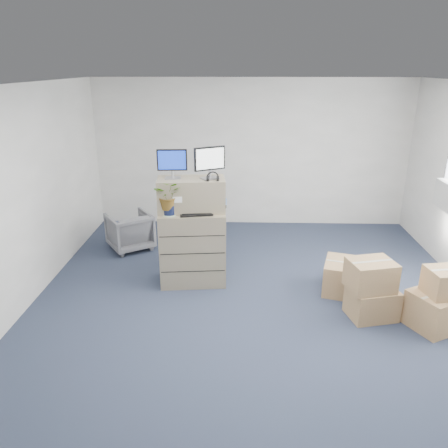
# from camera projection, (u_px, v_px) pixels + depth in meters

# --- Properties ---
(ground) EXTENTS (7.00, 7.00, 0.00)m
(ground) POSITION_uv_depth(u_px,v_px,m) (256.00, 315.00, 5.57)
(ground) COLOR #252C42
(ground) RESTS_ON ground
(wall_back) EXTENTS (6.00, 0.02, 2.80)m
(wall_back) POSITION_uv_depth(u_px,v_px,m) (252.00, 154.00, 8.38)
(wall_back) COLOR beige
(wall_back) RESTS_ON ground
(filing_cabinet_lower) EXTENTS (0.98, 0.66, 1.08)m
(filing_cabinet_lower) POSITION_uv_depth(u_px,v_px,m) (193.00, 247.00, 6.28)
(filing_cabinet_lower) COLOR gray
(filing_cabinet_lower) RESTS_ON ground
(filing_cabinet_upper) EXTENTS (0.97, 0.55, 0.46)m
(filing_cabinet_upper) POSITION_uv_depth(u_px,v_px,m) (191.00, 195.00, 6.06)
(filing_cabinet_upper) COLOR gray
(filing_cabinet_upper) RESTS_ON filing_cabinet_lower
(monitor_left) EXTENTS (0.41, 0.17, 0.40)m
(monitor_left) POSITION_uv_depth(u_px,v_px,m) (172.00, 162.00, 5.90)
(monitor_left) COLOR #99999E
(monitor_left) RESTS_ON filing_cabinet_upper
(monitor_right) EXTENTS (0.41, 0.26, 0.44)m
(monitor_right) POSITION_uv_depth(u_px,v_px,m) (210.00, 161.00, 5.88)
(monitor_right) COLOR #99999E
(monitor_right) RESTS_ON filing_cabinet_upper
(headphones) EXTENTS (0.17, 0.03, 0.16)m
(headphones) POSITION_uv_depth(u_px,v_px,m) (213.00, 177.00, 5.85)
(headphones) COLOR black
(headphones) RESTS_ON filing_cabinet_upper
(keyboard) EXTENTS (0.48, 0.28, 0.02)m
(keyboard) POSITION_uv_depth(u_px,v_px,m) (196.00, 214.00, 5.96)
(keyboard) COLOR black
(keyboard) RESTS_ON filing_cabinet_lower
(mouse) EXTENTS (0.10, 0.07, 0.03)m
(mouse) POSITION_uv_depth(u_px,v_px,m) (215.00, 212.00, 6.03)
(mouse) COLOR silver
(mouse) RESTS_ON filing_cabinet_lower
(water_bottle) EXTENTS (0.08, 0.08, 0.27)m
(water_bottle) POSITION_uv_depth(u_px,v_px,m) (197.00, 201.00, 6.12)
(water_bottle) COLOR #95979D
(water_bottle) RESTS_ON filing_cabinet_lower
(phone_dock) EXTENTS (0.07, 0.06, 0.14)m
(phone_dock) POSITION_uv_depth(u_px,v_px,m) (187.00, 208.00, 6.10)
(phone_dock) COLOR silver
(phone_dock) RESTS_ON filing_cabinet_lower
(external_drive) EXTENTS (0.23, 0.19, 0.06)m
(external_drive) POSITION_uv_depth(u_px,v_px,m) (218.00, 207.00, 6.20)
(external_drive) COLOR black
(external_drive) RESTS_ON filing_cabinet_lower
(tissue_box) EXTENTS (0.28, 0.22, 0.09)m
(tissue_box) POSITION_uv_depth(u_px,v_px,m) (217.00, 202.00, 6.17)
(tissue_box) COLOR #3B71CA
(tissue_box) RESTS_ON external_drive
(potted_plant) EXTENTS (0.39, 0.43, 0.40)m
(potted_plant) POSITION_uv_depth(u_px,v_px,m) (169.00, 199.00, 5.88)
(potted_plant) COLOR #AAC59F
(potted_plant) RESTS_ON filing_cabinet_lower
(office_chair) EXTENTS (0.92, 0.90, 0.70)m
(office_chair) POSITION_uv_depth(u_px,v_px,m) (130.00, 229.00, 7.49)
(office_chair) COLOR #5D5E62
(office_chair) RESTS_ON ground
(cardboard_boxes) EXTENTS (1.66, 1.58, 0.78)m
(cardboard_boxes) POSITION_uv_depth(u_px,v_px,m) (386.00, 290.00, 5.57)
(cardboard_boxes) COLOR olive
(cardboard_boxes) RESTS_ON ground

